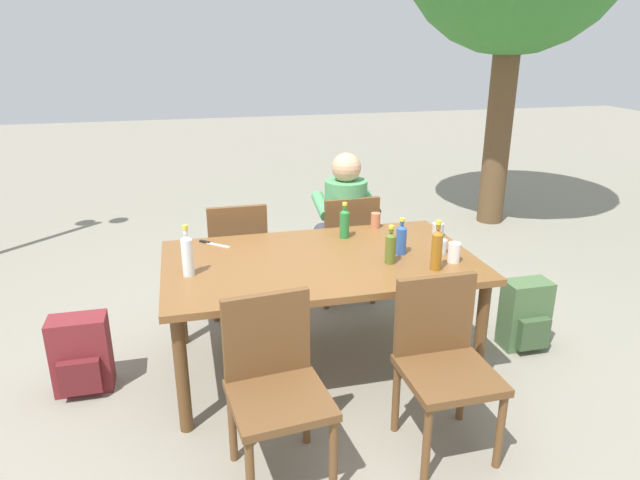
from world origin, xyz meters
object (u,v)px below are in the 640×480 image
Objects in this scene: chair_far_left at (237,252)px; bottle_amber at (437,249)px; dining_table at (320,269)px; backpack_by_far_side at (81,356)px; chair_near_left at (274,379)px; chair_near_right at (443,356)px; cup_white at (454,252)px; chair_far_right at (347,242)px; bottle_clear at (187,254)px; cup_terracotta at (376,220)px; table_knife at (212,244)px; bottle_green at (345,223)px; person_in_white_shirt at (343,218)px; cup_glass at (441,246)px; bottle_olive at (391,247)px; cup_steel at (438,230)px; bottle_blue at (401,239)px; backpack_by_near_side at (526,316)px.

chair_far_left is 2.95× the size of bottle_amber.
backpack_by_far_side is at bearing 177.79° from dining_table.
chair_near_right is (0.85, 0.00, 0.00)m from chair_near_left.
backpack_by_far_side is (-2.18, 0.29, -0.56)m from cup_white.
chair_far_right is 7.31× the size of cup_white.
chair_far_right is at bearing 37.45° from bottle_clear.
cup_terracotta is (0.52, 0.48, 0.12)m from dining_table.
bottle_green is at bearing -5.41° from table_knife.
person_in_white_shirt is (0.42, 0.96, 0.01)m from dining_table.
bottle_green is at bearing 140.82° from cup_glass.
bottle_olive is (-0.03, -1.01, 0.33)m from chair_far_right.
cup_terracotta is at bearing 54.61° from chair_near_left.
chair_near_right is 9.86× the size of cup_steel.
bottle_blue is 2.75× the size of cup_glass.
chair_far_right is at bearing 125.16° from cup_steel.
cup_glass is 0.70× the size of cup_white.
chair_far_left is (0.01, 1.70, 0.00)m from chair_near_left.
cup_white is at bearing -17.50° from dining_table.
dining_table is 17.74× the size of cup_terracotta.
cup_terracotta is at bearing -74.76° from chair_far_right.
bottle_olive reaches higher than table_knife.
chair_near_left reaches higher than backpack_by_near_side.
backpack_by_near_side is 1.01× the size of backpack_by_far_side.
chair_far_right is 2.03m from backpack_by_far_side.
chair_near_right reaches higher than cup_white.
table_knife is at bearing 154.58° from cup_white.
person_in_white_shirt reaches higher than backpack_by_near_side.
bottle_blue is 0.49× the size of backpack_by_near_side.
cup_steel is (0.35, -0.27, -0.01)m from cup_terracotta.
bottle_green is 0.74m from bottle_amber.
bottle_amber is (0.36, -0.65, 0.02)m from bottle_green.
bottle_green is at bearing 131.74° from cup_white.
person_in_white_shirt reaches higher than bottle_blue.
bottle_olive is (-0.03, -1.12, 0.17)m from person_in_white_shirt.
cup_terracotta is 1.14m from table_knife.
bottle_amber is 0.18m from cup_white.
person_in_white_shirt is at bearing 64.91° from chair_near_left.
person_in_white_shirt is (-0.00, 0.11, 0.17)m from chair_far_right.
bottle_clear is (-1.38, 0.25, 0.00)m from bottle_amber.
cup_glass is (0.14, 0.24, -0.09)m from bottle_amber.
cup_white is (0.24, -0.72, 0.01)m from cup_terracotta.
chair_far_right is 4.59× the size of table_knife.
cup_white reaches higher than cup_steel.
backpack_by_near_side is at bearing -48.41° from person_in_white_shirt.
chair_near_left is at bearing -81.55° from table_knife.
bottle_clear reaches higher than bottle_olive.
person_in_white_shirt is 1.25m from cup_white.
bottle_blue is (0.08, 0.81, 0.33)m from chair_near_right.
bottle_blue is 0.78× the size of bottle_clear.
cup_glass is at bearing -38.37° from chair_far_left.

